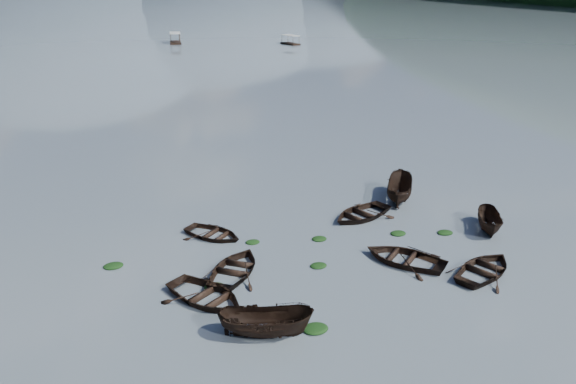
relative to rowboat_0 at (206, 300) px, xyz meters
name	(u,v)px	position (x,y,z in m)	size (l,w,h in m)	color
ground_plane	(363,314)	(7.14, -3.68, 0.00)	(2400.00, 2400.00, 0.00)	slate
rowboat_0	(206,300)	(0.00, 0.00, 0.00)	(3.37, 4.72, 0.98)	black
rowboat_1	(235,273)	(2.07, 2.25, 0.00)	(3.29, 4.61, 0.95)	black
rowboat_2	(266,335)	(2.10, -3.85, 0.00)	(1.66, 4.42, 1.71)	black
rowboat_3	(404,262)	(11.71, 0.46, 0.00)	(3.39, 4.75, 0.98)	black
rowboat_4	(484,273)	(15.30, -2.10, 0.00)	(3.24, 4.53, 0.94)	black
rowboat_5	(489,230)	(19.11, 2.64, 0.00)	(1.45, 3.84, 1.48)	black
rowboat_6	(213,237)	(1.77, 7.22, 0.00)	(2.84, 3.98, 0.82)	black
rowboat_7	(361,217)	(12.02, 7.11, 0.00)	(3.37, 4.71, 0.98)	black
rowboat_8	(398,200)	(16.01, 9.16, 0.00)	(1.82, 4.85, 1.87)	black
weed_clump_0	(214,288)	(0.64, 1.07, 0.00)	(1.09, 0.89, 0.24)	black
weed_clump_1	(318,266)	(6.76, 1.53, 0.00)	(0.98, 0.78, 0.21)	black
weed_clump_2	(315,330)	(4.43, -4.16, 0.00)	(1.24, 0.99, 0.27)	black
weed_clump_3	(319,239)	(8.06, 4.76, 0.00)	(0.94, 0.80, 0.21)	black
weed_clump_4	(445,233)	(16.10, 3.08, 0.00)	(1.04, 0.82, 0.21)	black
weed_clump_5	(113,267)	(-4.41, 5.12, 0.00)	(1.12, 0.91, 0.24)	black
weed_clump_6	(253,243)	(3.95, 5.63, 0.00)	(0.90, 0.75, 0.19)	black
weed_clump_7	(398,234)	(13.16, 3.92, 0.00)	(1.03, 0.82, 0.22)	black
pontoon_centre	(176,43)	(13.32, 113.44, 0.00)	(2.55, 6.12, 2.35)	black
pontoon_right	(290,44)	(38.65, 103.12, 0.00)	(2.17, 5.21, 2.00)	black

